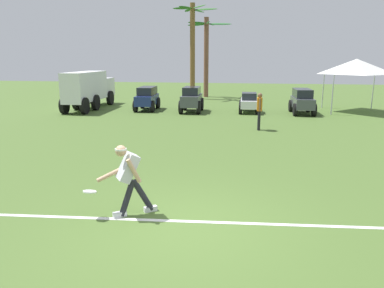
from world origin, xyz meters
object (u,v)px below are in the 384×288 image
Objects in this scene: parked_car_slot_c at (249,102)px; box_truck at (89,88)px; frisbee_in_flight at (90,192)px; parked_car_slot_b at (192,99)px; teammate_near_sideline at (259,108)px; parked_car_slot_a at (147,98)px; frisbee_thrower at (129,176)px; palm_tree_left_of_centre at (206,52)px; event_tent at (356,67)px; palm_tree_far_left at (193,44)px; parked_car_slot_d at (302,100)px.

parked_car_slot_c is 9.46m from box_truck.
frisbee_in_flight is at bearing -65.79° from box_truck.
parked_car_slot_b reaches higher than parked_car_slot_c.
teammate_near_sideline is 0.70× the size of parked_car_slot_c.
frisbee_thrower is at bearing -75.32° from parked_car_slot_a.
palm_tree_left_of_centre is 2.00× the size of event_tent.
palm_tree_far_left is (-2.21, 21.28, 3.16)m from frisbee_thrower.
box_truck reaches higher than parked_car_slot_b.
parked_car_slot_d is at bearing -1.66° from parked_car_slot_c.
parked_car_slot_d is 10.33m from palm_tree_far_left.
box_truck is 1.99× the size of event_tent.
frisbee_in_flight is 0.06× the size of palm_tree_left_of_centre.
frisbee_thrower is 21.63m from palm_tree_far_left.
palm_tree_left_of_centre reaches higher than box_truck.
palm_tree_far_left is 11.53m from event_tent.
frisbee_thrower is at bearing -86.46° from palm_tree_left_of_centre.
palm_tree_left_of_centre is at bearing 62.66° from palm_tree_far_left.
parked_car_slot_d is at bearing 71.34° from frisbee_thrower.
palm_tree_far_left reaches higher than palm_tree_left_of_centre.
parked_car_slot_c is at bearing 178.34° from parked_car_slot_d.
event_tent is at bearing 50.81° from teammate_near_sideline.
palm_tree_left_of_centre is at bearing 112.83° from parked_car_slot_c.
parked_car_slot_a is 11.88m from event_tent.
parked_car_slot_b is at bearing -3.60° from box_truck.
box_truck is 0.87× the size of palm_tree_far_left.
parked_car_slot_c is 2.87m from parked_car_slot_d.
palm_tree_far_left is (-7.12, 6.75, 3.23)m from parked_car_slot_d.
parked_car_slot_d is 0.41× the size of box_truck.
parked_car_slot_d is (4.91, 14.54, -0.07)m from frisbee_thrower.
event_tent is (5.31, 6.51, 1.57)m from teammate_near_sideline.
box_truck is (-6.69, 14.89, 0.71)m from frisbee_in_flight.
box_truck reaches higher than teammate_near_sideline.
event_tent is at bearing -37.03° from palm_tree_left_of_centre.
parked_car_slot_d is at bearing 2.67° from parked_car_slot_b.
teammate_near_sideline reaches higher than parked_car_slot_c.
parked_car_slot_b is 0.98× the size of parked_car_slot_d.
box_truck reaches higher than parked_car_slot_d.
frisbee_thrower is 9.67m from teammate_near_sideline.
teammate_near_sideline is at bearing 74.74° from frisbee_thrower.
box_truck is at bearing 176.40° from parked_car_slot_b.
frisbee_in_flight is 15.11m from parked_car_slot_c.
palm_tree_far_left reaches higher than box_truck.
frisbee_thrower is 4.25× the size of frisbee_in_flight.
event_tent is (7.85, 15.84, 1.72)m from frisbee_thrower.
parked_car_slot_a is at bearing 179.95° from parked_car_slot_c.
frisbee_thrower is 0.63× the size of parked_car_slot_c.
parked_car_slot_c is at bearing -67.17° from palm_tree_left_of_centre.
palm_tree_left_of_centre reaches higher than frisbee_in_flight.
parked_car_slot_d is 0.36× the size of palm_tree_far_left.
frisbee_thrower is 0.57× the size of parked_car_slot_d.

